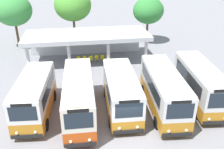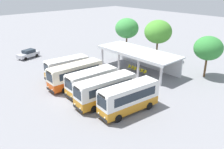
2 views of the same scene
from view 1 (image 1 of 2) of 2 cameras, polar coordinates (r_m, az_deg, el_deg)
name	(u,v)px [view 1 (image 1 of 2)]	position (r m, az deg, el deg)	size (l,w,h in m)	color
ground_plane	(122,135)	(17.70, 2.38, -13.93)	(180.00, 180.00, 0.00)	gray
city_bus_nearest_orange	(35,95)	(19.65, -17.67, -4.61)	(2.73, 6.87, 3.20)	black
city_bus_second_in_row	(79,95)	(18.74, -7.78, -4.89)	(2.44, 8.13, 3.30)	black
city_bus_middle_cream	(121,91)	(19.36, 2.16, -3.84)	(2.62, 7.24, 3.15)	black
city_bus_fourth_amber	(163,89)	(19.82, 11.98, -3.41)	(2.82, 8.08, 3.32)	black
city_bus_fifth_blue	(199,83)	(21.61, 19.83, -1.84)	(2.80, 7.61, 3.36)	black
terminal_canopy	(87,38)	(29.50, -5.93, 8.49)	(14.38, 5.55, 3.40)	silver
waiting_chair_end_by_column	(79,59)	(28.84, -7.83, 3.53)	(0.45, 0.45, 0.86)	slate
waiting_chair_second_from_end	(85,59)	(28.90, -6.44, 3.66)	(0.45, 0.45, 0.86)	slate
waiting_chair_middle_seat	(91,59)	(28.84, -5.02, 3.68)	(0.45, 0.45, 0.86)	slate
waiting_chair_fourth_seat	(97,58)	(29.02, -3.65, 3.87)	(0.45, 0.45, 0.86)	slate
waiting_chair_fifth_seat	(102,58)	(29.04, -2.25, 3.92)	(0.45, 0.45, 0.86)	slate
waiting_chair_far_end_seat	(108,58)	(29.10, -0.86, 3.98)	(0.45, 0.45, 0.86)	slate
roadside_tree_behind_canopy	(73,5)	(34.93, -9.19, 15.73)	(5.05, 5.05, 7.59)	brown
roadside_tree_east_of_canopy	(148,11)	(35.53, 8.51, 14.59)	(4.30, 4.30, 6.45)	brown
roadside_tree_west_of_canopy	(13,10)	(35.61, -22.17, 13.78)	(4.85, 4.85, 7.12)	brown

